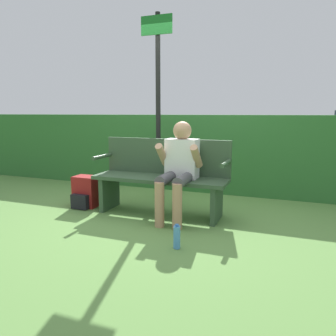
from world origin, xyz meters
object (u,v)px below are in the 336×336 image
at_px(water_bottle, 177,237).
at_px(backpack, 86,192).
at_px(park_bench, 162,176).
at_px(signpost, 158,95).
at_px(person_seated, 179,165).

bearing_deg(water_bottle, backpack, 151.65).
height_order(park_bench, backpack, park_bench).
bearing_deg(park_bench, signpost, 116.15).
distance_m(backpack, water_bottle, 1.87).
distance_m(park_bench, signpost, 1.28).
bearing_deg(backpack, signpost, 44.80).
bearing_deg(signpost, person_seated, -52.95).
relative_size(backpack, signpost, 0.16).
height_order(person_seated, backpack, person_seated).
bearing_deg(person_seated, water_bottle, -72.04).
relative_size(water_bottle, signpost, 0.09).
bearing_deg(signpost, park_bench, -63.85).
xyz_separation_m(person_seated, water_bottle, (0.28, -0.86, -0.55)).
relative_size(park_bench, backpack, 4.01).
relative_size(person_seated, backpack, 2.78).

